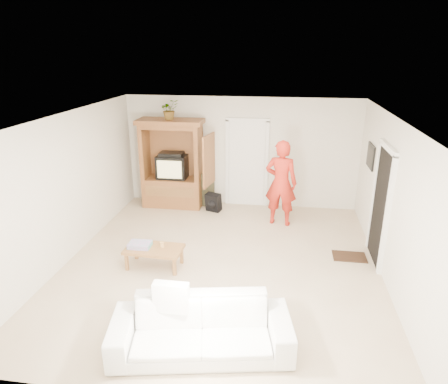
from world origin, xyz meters
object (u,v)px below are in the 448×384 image
(sofa, at_px, (201,328))
(coffee_table, at_px, (154,250))
(armoire, at_px, (173,169))
(man, at_px, (281,183))

(sofa, relative_size, coffee_table, 2.23)
(coffee_table, bearing_deg, sofa, -54.80)
(armoire, bearing_deg, man, -15.87)
(sofa, height_order, coffee_table, sofa)
(armoire, height_order, coffee_table, armoire)
(armoire, height_order, man, armoire)
(armoire, relative_size, man, 1.13)
(sofa, bearing_deg, armoire, 98.33)
(armoire, bearing_deg, coffee_table, -81.54)
(armoire, relative_size, sofa, 0.94)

